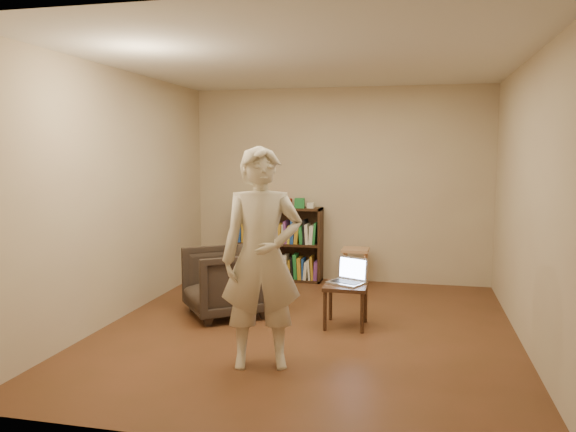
% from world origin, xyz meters
% --- Properties ---
extents(floor, '(4.50, 4.50, 0.00)m').
position_xyz_m(floor, '(0.00, 0.00, 0.00)').
color(floor, '#4E2F19').
rests_on(floor, ground).
extents(ceiling, '(4.50, 4.50, 0.00)m').
position_xyz_m(ceiling, '(0.00, 0.00, 2.60)').
color(ceiling, silver).
rests_on(ceiling, wall_back).
extents(wall_back, '(4.00, 0.00, 4.00)m').
position_xyz_m(wall_back, '(0.00, 2.25, 1.30)').
color(wall_back, beige).
rests_on(wall_back, floor).
extents(wall_left, '(0.00, 4.50, 4.50)m').
position_xyz_m(wall_left, '(-2.00, 0.00, 1.30)').
color(wall_left, beige).
rests_on(wall_left, floor).
extents(wall_right, '(0.00, 4.50, 4.50)m').
position_xyz_m(wall_right, '(2.00, 0.00, 1.30)').
color(wall_right, beige).
rests_on(wall_right, floor).
extents(bookshelf, '(1.20, 0.30, 1.00)m').
position_xyz_m(bookshelf, '(-0.81, 2.09, 0.44)').
color(bookshelf, black).
rests_on(bookshelf, floor).
extents(box_yellow, '(0.24, 0.18, 0.20)m').
position_xyz_m(box_yellow, '(-1.12, 2.08, 1.10)').
color(box_yellow, gold).
rests_on(box_yellow, bookshelf).
extents(red_cloth, '(0.34, 0.26, 0.11)m').
position_xyz_m(red_cloth, '(-0.81, 2.10, 1.06)').
color(red_cloth, maroon).
rests_on(red_cloth, bookshelf).
extents(box_green, '(0.14, 0.14, 0.13)m').
position_xyz_m(box_green, '(-0.51, 2.06, 1.06)').
color(box_green, '#207837').
rests_on(box_green, bookshelf).
extents(box_white, '(0.09, 0.09, 0.07)m').
position_xyz_m(box_white, '(-0.35, 2.07, 1.04)').
color(box_white, silver).
rests_on(box_white, bookshelf).
extents(stool, '(0.34, 0.34, 0.50)m').
position_xyz_m(stool, '(0.26, 1.94, 0.40)').
color(stool, '#AE7855').
rests_on(stool, floor).
extents(armchair, '(1.11, 1.10, 0.73)m').
position_xyz_m(armchair, '(-0.95, 0.31, 0.36)').
color(armchair, '#2C241D').
rests_on(armchair, floor).
extents(side_table, '(0.42, 0.42, 0.43)m').
position_xyz_m(side_table, '(0.36, 0.20, 0.36)').
color(side_table, black).
rests_on(side_table, floor).
extents(laptop, '(0.42, 0.39, 0.26)m').
position_xyz_m(laptop, '(0.37, 0.28, 0.49)').
color(laptop, '#B1B1B6').
rests_on(laptop, side_table).
extents(person, '(0.75, 0.60, 1.79)m').
position_xyz_m(person, '(-0.18, -0.99, 0.90)').
color(person, beige).
rests_on(person, floor).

